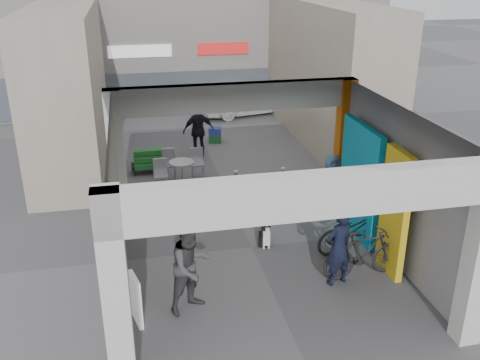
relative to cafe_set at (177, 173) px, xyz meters
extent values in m
plane|color=#5A595F|center=(1.34, -4.30, -0.34)|extent=(90.00, 90.00, 0.00)
cube|color=silver|center=(-1.66, -8.30, 1.41)|extent=(0.40, 0.40, 3.50)
cube|color=silver|center=(-1.66, -2.30, 1.41)|extent=(0.40, 0.40, 3.50)
cube|color=silver|center=(4.34, -8.30, 1.41)|extent=(0.40, 0.40, 3.50)
cube|color=#C35B0B|center=(4.34, -2.30, 1.41)|extent=(0.40, 0.40, 3.50)
plane|color=beige|center=(-1.66, -5.30, 1.41)|extent=(0.00, 6.40, 6.40)
plane|color=#9B9BA0|center=(4.34, -5.30, 1.41)|extent=(0.00, 6.40, 6.40)
cube|color=#0C9CCA|center=(4.04, -4.10, 1.06)|extent=(0.15, 2.00, 2.80)
cube|color=yellow|center=(4.04, -5.90, 1.06)|extent=(0.15, 1.00, 2.80)
plane|color=#AEAFAA|center=(1.34, -5.30, 3.16)|extent=(6.40, 6.40, 0.00)
cube|color=silver|center=(1.34, -2.25, 2.81)|extent=(6.40, 0.30, 0.70)
cube|color=silver|center=(1.34, -8.35, 2.81)|extent=(6.40, 0.30, 0.70)
cube|color=white|center=(1.34, -2.08, 2.76)|extent=(4.20, 0.05, 0.55)
cube|color=white|center=(1.34, 9.70, 3.66)|extent=(18.00, 4.00, 8.00)
cube|color=#515966|center=(1.34, 7.65, 0.66)|extent=(16.20, 0.06, 1.80)
cube|color=white|center=(-0.66, 7.66, 2.46)|extent=(2.60, 0.06, 0.50)
cube|color=red|center=(2.84, 7.66, 2.46)|extent=(2.20, 0.06, 0.50)
cube|color=#A39787|center=(-3.16, 3.20, 2.16)|extent=(2.00, 9.00, 5.00)
cube|color=#A39787|center=(5.84, 3.20, 2.16)|extent=(2.00, 9.00, 5.00)
cylinder|color=gray|center=(-0.23, -1.91, 0.07)|extent=(0.09, 0.09, 0.82)
cylinder|color=gray|center=(1.46, -1.78, 0.14)|extent=(0.09, 0.09, 0.95)
cylinder|color=gray|center=(2.80, -1.83, 0.14)|extent=(0.09, 0.09, 0.96)
cube|color=white|center=(-1.41, -6.60, 0.16)|extent=(0.21, 0.55, 1.00)
cube|color=red|center=(-1.37, -6.60, 0.21)|extent=(0.13, 0.38, 0.40)
cube|color=white|center=(-1.41, -2.83, 0.16)|extent=(0.17, 0.56, 1.00)
cube|color=red|center=(-1.37, -2.83, 0.21)|extent=(0.10, 0.39, 0.40)
cylinder|color=#A3A4A8|center=(0.12, -0.30, 0.05)|extent=(0.06, 0.06, 0.77)
cylinder|color=#A3A4A8|center=(0.12, -0.30, -0.33)|extent=(0.47, 0.47, 0.02)
cylinder|color=#A3A4A8|center=(0.12, -0.30, 0.43)|extent=(0.75, 0.75, 0.05)
cube|color=#A3A4A8|center=(-0.52, -0.51, -0.10)|extent=(0.41, 0.41, 0.48)
cube|color=#A3A4A8|center=(-0.52, -0.32, 0.38)|extent=(0.41, 0.05, 0.48)
cube|color=#A3A4A8|center=(0.66, 0.23, -0.10)|extent=(0.41, 0.41, 0.48)
cube|color=#A3A4A8|center=(0.66, 0.43, 0.38)|extent=(0.41, 0.05, 0.48)
cube|color=#A3A4A8|center=(-0.20, 0.34, -0.10)|extent=(0.41, 0.41, 0.48)
cube|color=#A3A4A8|center=(-0.20, 0.53, 0.38)|extent=(0.41, 0.05, 0.48)
cube|color=black|center=(-0.80, 1.07, -0.20)|extent=(1.10, 0.55, 0.28)
cube|color=#185721|center=(-0.80, 0.94, -0.06)|extent=(0.92, 0.32, 0.17)
cube|color=#185721|center=(-0.80, 1.07, 0.12)|extent=(0.92, 0.32, 0.17)
cube|color=#185721|center=(-0.80, 1.21, 0.30)|extent=(0.92, 0.32, 0.17)
cube|color=#185721|center=(1.76, 3.63, -0.20)|extent=(0.52, 0.44, 0.28)
cube|color=navy|center=(1.76, 3.63, 0.08)|extent=(0.52, 0.44, 0.28)
cube|color=black|center=(1.66, -4.21, -0.21)|extent=(0.26, 0.35, 0.26)
cube|color=black|center=(1.66, -4.36, -0.01)|extent=(0.21, 0.18, 0.40)
cube|color=white|center=(1.66, -4.46, -0.05)|extent=(0.16, 0.03, 0.37)
cylinder|color=white|center=(1.59, -4.43, -0.18)|extent=(0.05, 0.05, 0.31)
cylinder|color=white|center=(1.72, -4.43, -0.18)|extent=(0.05, 0.05, 0.31)
sphere|color=black|center=(1.66, -4.38, 0.23)|extent=(0.21, 0.21, 0.21)
cube|color=white|center=(1.66, -4.49, 0.21)|extent=(0.09, 0.13, 0.07)
cone|color=black|center=(1.60, -4.33, 0.33)|extent=(0.08, 0.08, 0.09)
cone|color=black|center=(1.71, -4.33, 0.33)|extent=(0.08, 0.08, 0.09)
imported|color=black|center=(2.74, -6.13, 0.52)|extent=(0.72, 0.58, 1.72)
imported|color=#424244|center=(-0.34, -6.39, 0.61)|extent=(1.16, 1.09, 1.90)
imported|color=#5785AA|center=(3.94, -2.56, 0.43)|extent=(0.84, 0.64, 1.53)
imported|color=black|center=(0.98, 2.30, 0.58)|extent=(1.11, 0.55, 1.83)
imported|color=black|center=(3.62, -4.87, 0.17)|extent=(2.05, 1.12, 1.02)
imported|color=black|center=(3.38, -6.01, 0.22)|extent=(1.90, 0.67, 1.12)
imported|color=silver|center=(3.71, 7.20, 0.38)|extent=(4.49, 2.57, 1.44)
camera|label=1|loc=(-1.23, -15.13, 6.03)|focal=40.00mm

